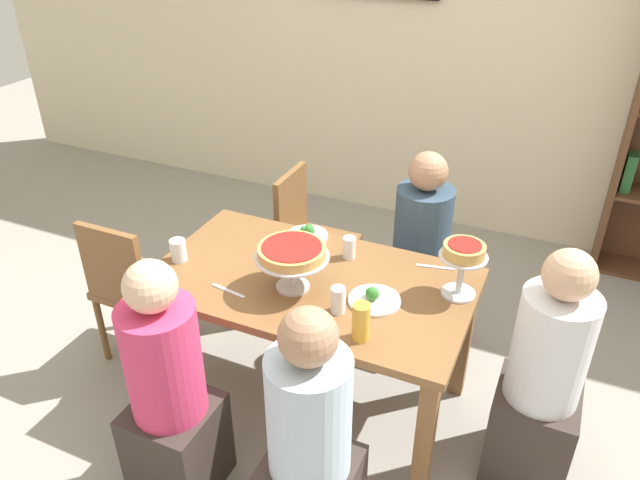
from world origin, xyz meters
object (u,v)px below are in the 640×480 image
water_glass_clear_near (338,300)px  water_glass_clear_spare (178,250)px  personal_pizza_stand (463,257)px  salad_plate_near_diner (374,298)px  diner_head_east (541,387)px  diner_near_left (170,400)px  cutlery_knife_near (154,283)px  water_glass_clear_far (349,247)px  diner_far_right (419,265)px  beer_glass_amber_tall (361,322)px  dining_table (311,297)px  cutlery_fork_near (435,267)px  chair_head_west (132,284)px  diner_near_right (310,456)px  salad_plate_far_diner (308,234)px  chair_far_left (308,235)px  cutlery_fork_far (228,291)px

water_glass_clear_near → water_glass_clear_spare: bearing=175.8°
personal_pizza_stand → salad_plate_near_diner: personal_pizza_stand is taller
diner_head_east → diner_near_left: (-1.36, -0.69, 0.00)m
cutlery_knife_near → water_glass_clear_far: bearing=34.2°
diner_far_right → water_glass_clear_far: diner_far_right is taller
personal_pizza_stand → water_glass_clear_near: bearing=-142.6°
cutlery_knife_near → beer_glass_amber_tall: bearing=-2.6°
dining_table → diner_far_right: 0.78m
salad_plate_near_diner → cutlery_fork_near: bearing=64.9°
diner_near_left → salad_plate_near_diner: bearing=-44.3°
chair_head_west → water_glass_clear_far: (1.08, 0.33, 0.31)m
dining_table → beer_glass_amber_tall: bearing=-40.1°
diner_far_right → diner_near_right: size_ratio=1.00×
personal_pizza_stand → water_glass_clear_spare: personal_pizza_stand is taller
water_glass_clear_far → beer_glass_amber_tall: bearing=-63.9°
diner_near_left → cutlery_fork_near: 1.31m
dining_table → salad_plate_far_diner: bearing=117.6°
diner_near_right → water_glass_clear_spare: diner_near_right is taller
dining_table → personal_pizza_stand: (0.64, 0.15, 0.29)m
dining_table → salad_plate_far_diner: 0.40m
salad_plate_near_diner → diner_head_east: bearing=3.5°
chair_head_west → personal_pizza_stand: size_ratio=3.41×
diner_near_left → personal_pizza_stand: size_ratio=4.51×
chair_head_west → diner_head_east: bearing=2.5°
diner_head_east → water_glass_clear_near: bearing=11.6°
diner_head_east → cutlery_fork_near: size_ratio=6.39×
diner_near_left → water_glass_clear_near: diner_near_left is taller
diner_near_left → cutlery_knife_near: size_ratio=6.39×
water_glass_clear_spare → cutlery_fork_near: bearing=21.0°
personal_pizza_stand → diner_near_right: bearing=-110.0°
beer_glass_amber_tall → cutlery_fork_near: beer_glass_amber_tall is taller
beer_glass_amber_tall → water_glass_clear_spare: bearing=169.5°
dining_table → personal_pizza_stand: size_ratio=5.68×
diner_far_right → chair_head_west: diner_far_right is taller
diner_far_right → personal_pizza_stand: size_ratio=4.51×
personal_pizza_stand → salad_plate_near_diner: bearing=-147.6°
chair_far_left → cutlery_fork_far: chair_far_left is taller
diner_head_east → water_glass_clear_spare: size_ratio=10.66×
beer_glass_amber_tall → water_glass_clear_near: bearing=140.3°
water_glass_clear_spare → cutlery_knife_near: bearing=-86.4°
personal_pizza_stand → cutlery_fork_far: size_ratio=1.42×
chair_far_left → water_glass_clear_spare: size_ratio=8.07×
personal_pizza_stand → cutlery_fork_near: personal_pizza_stand is taller
personal_pizza_stand → dining_table: bearing=-166.3°
water_glass_clear_near → water_glass_clear_far: 0.43m
personal_pizza_stand → cutlery_fork_far: personal_pizza_stand is taller
diner_near_left → diner_head_east: bearing=-63.1°
dining_table → diner_near_right: diner_near_right is taller
personal_pizza_stand → cutlery_fork_near: 0.29m
water_glass_clear_far → diner_far_right: bearing=61.8°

